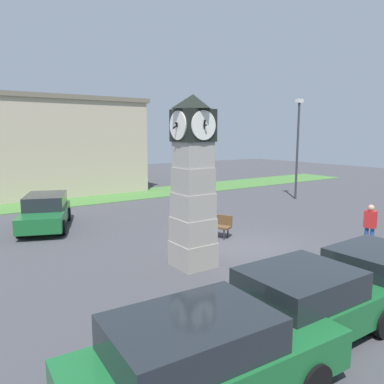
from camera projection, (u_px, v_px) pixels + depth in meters
The scene contains 14 objects.
ground_plane at pixel (241, 246), 14.19m from camera, with size 73.45×73.45×0.00m, color #424247.
clock_tower at pixel (193, 185), 11.70m from camera, with size 1.43×1.35×5.41m.
bollard_near_tower at pixel (349, 296), 8.72m from camera, with size 0.23×0.23×0.93m.
bollard_mid_row at pixel (292, 283), 9.35m from camera, with size 0.21×0.21×1.03m.
bollard_far_row at pixel (246, 282), 9.65m from camera, with size 0.21×0.21×0.87m.
car_navy_sedan at pixel (205, 357), 5.84m from camera, with size 4.64×2.15×1.51m.
car_near_tower at pixel (306, 302), 7.78m from camera, with size 4.06×2.12×1.50m.
car_by_building at pixel (378, 273), 9.47m from camera, with size 3.92×2.02×1.42m.
car_silver_hatch at pixel (45, 211), 16.88m from camera, with size 3.26×4.80×1.51m.
bench at pixel (213, 224), 15.58m from camera, with size 1.20×1.67×0.90m.
pedestrian_crossing_lot at pixel (370, 224), 13.64m from camera, with size 0.31×0.44×1.68m.
street_lamp_near_road at pixel (298, 142), 24.02m from camera, with size 0.50×0.24×6.41m.
warehouse_blue_far at pixel (28, 146), 26.84m from camera, with size 15.19×9.04×6.73m.
grass_verge_far at pixel (119, 196), 25.64m from camera, with size 44.07×4.32×0.04m, color #477A38.
Camera 1 is at (-9.30, -10.23, 4.22)m, focal length 35.00 mm.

